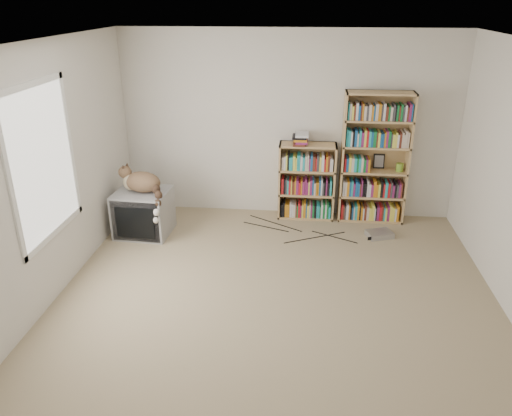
# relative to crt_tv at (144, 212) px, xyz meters

# --- Properties ---
(floor) EXTENTS (4.50, 5.00, 0.01)m
(floor) POSITION_rel_crt_tv_xyz_m (1.80, -1.61, -0.29)
(floor) COLOR tan
(floor) RESTS_ON ground
(wall_back) EXTENTS (4.50, 0.02, 2.50)m
(wall_back) POSITION_rel_crt_tv_xyz_m (1.80, 0.89, 0.96)
(wall_back) COLOR silver
(wall_back) RESTS_ON floor
(wall_front) EXTENTS (4.50, 0.02, 2.50)m
(wall_front) POSITION_rel_crt_tv_xyz_m (1.80, -4.11, 0.96)
(wall_front) COLOR silver
(wall_front) RESTS_ON floor
(wall_left) EXTENTS (0.02, 5.00, 2.50)m
(wall_left) POSITION_rel_crt_tv_xyz_m (-0.45, -1.61, 0.96)
(wall_left) COLOR silver
(wall_left) RESTS_ON floor
(ceiling) EXTENTS (4.50, 5.00, 0.02)m
(ceiling) POSITION_rel_crt_tv_xyz_m (1.80, -1.61, 2.21)
(ceiling) COLOR white
(ceiling) RESTS_ON wall_back
(window) EXTENTS (0.02, 1.22, 1.52)m
(window) POSITION_rel_crt_tv_xyz_m (-0.44, -1.41, 1.11)
(window) COLOR white
(window) RESTS_ON wall_left
(crt_tv) EXTENTS (0.69, 0.64, 0.58)m
(crt_tv) POSITION_rel_crt_tv_xyz_m (0.00, 0.00, 0.00)
(crt_tv) COLOR gray
(crt_tv) RESTS_ON floor
(cat) EXTENTS (0.68, 0.61, 0.57)m
(cat) POSITION_rel_crt_tv_xyz_m (0.06, -0.05, 0.39)
(cat) COLOR #3B2A18
(cat) RESTS_ON crt_tv
(bookcase_tall) EXTENTS (0.87, 0.30, 1.75)m
(bookcase_tall) POSITION_rel_crt_tv_xyz_m (2.96, 0.75, 0.55)
(bookcase_tall) COLOR tan
(bookcase_tall) RESTS_ON floor
(bookcase_short) EXTENTS (0.76, 0.30, 1.05)m
(bookcase_short) POSITION_rel_crt_tv_xyz_m (2.08, 0.75, 0.20)
(bookcase_short) COLOR tan
(bookcase_short) RESTS_ON floor
(book_stack) EXTENTS (0.22, 0.28, 0.15)m
(book_stack) POSITION_rel_crt_tv_xyz_m (1.98, 0.70, 0.84)
(book_stack) COLOR #B3171E
(book_stack) RESTS_ON bookcase_short
(green_mug) EXTENTS (0.10, 0.10, 0.11)m
(green_mug) POSITION_rel_crt_tv_xyz_m (3.30, 0.73, 0.48)
(green_mug) COLOR olive
(green_mug) RESTS_ON bookcase_tall
(framed_print) EXTENTS (0.15, 0.05, 0.20)m
(framed_print) POSITION_rel_crt_tv_xyz_m (3.03, 0.83, 0.53)
(framed_print) COLOR black
(framed_print) RESTS_ON bookcase_tall
(dvd_player) EXTENTS (0.37, 0.32, 0.07)m
(dvd_player) POSITION_rel_crt_tv_xyz_m (3.04, 0.18, -0.25)
(dvd_player) COLOR #A9A9AE
(dvd_player) RESTS_ON floor
(wall_outlet) EXTENTS (0.01, 0.08, 0.13)m
(wall_outlet) POSITION_rel_crt_tv_xyz_m (-0.44, 0.34, 0.03)
(wall_outlet) COLOR silver
(wall_outlet) RESTS_ON wall_left
(floor_cables) EXTENTS (1.20, 0.70, 0.01)m
(floor_cables) POSITION_rel_crt_tv_xyz_m (1.98, 0.17, -0.28)
(floor_cables) COLOR black
(floor_cables) RESTS_ON floor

